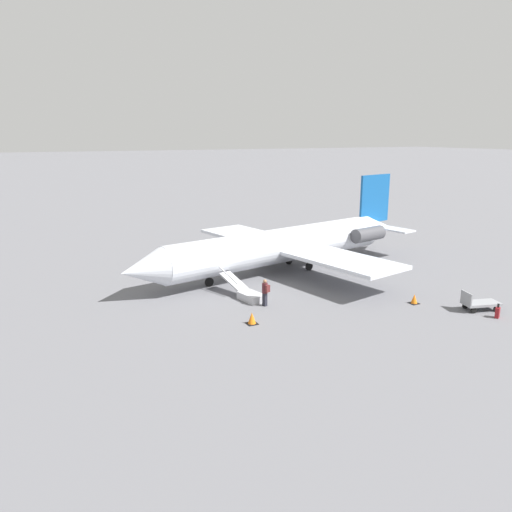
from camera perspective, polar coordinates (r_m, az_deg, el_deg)
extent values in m
plane|color=slate|center=(39.65, 2.74, -1.76)|extent=(600.00, 600.00, 0.00)
cylinder|color=silver|center=(39.14, 2.77, 1.19)|extent=(20.54, 6.86, 2.69)
cone|color=silver|center=(32.94, -12.85, -1.57)|extent=(3.44, 3.19, 2.64)
cone|color=silver|center=(47.67, 13.76, 3.08)|extent=(3.97, 3.30, 2.64)
cube|color=#145193|center=(46.70, 13.42, 6.40)|extent=(3.73, 0.99, 4.31)
cube|color=silver|center=(47.37, 13.53, 3.36)|extent=(3.14, 7.71, 0.13)
cube|color=silver|center=(35.97, 9.87, -0.47)|extent=(5.99, 9.28, 0.27)
cube|color=silver|center=(44.10, -1.00, 2.37)|extent=(5.99, 9.28, 0.27)
cylinder|color=#4C4C51|center=(43.64, 12.69, 2.45)|extent=(3.41, 1.85, 1.21)
cylinder|color=#4C4C51|center=(46.08, 9.07, 3.20)|extent=(3.41, 1.85, 1.21)
cylinder|color=black|center=(35.74, -5.37, -2.99)|extent=(0.69, 0.30, 0.67)
cylinder|color=#4C4C51|center=(35.62, -5.38, -2.32)|extent=(0.12, 0.12, 0.21)
cylinder|color=black|center=(40.03, 6.09, -1.17)|extent=(0.69, 0.30, 0.67)
cylinder|color=#4C4C51|center=(39.92, 6.11, -0.57)|extent=(0.12, 0.12, 0.21)
cylinder|color=black|center=(41.75, 3.79, -0.50)|extent=(0.69, 0.30, 0.67)
cylinder|color=#4C4C51|center=(41.64, 3.80, 0.08)|extent=(0.12, 0.12, 0.21)
cube|color=#B2B2B7|center=(32.68, -0.52, -4.70)|extent=(1.45, 1.99, 0.50)
cube|color=#B2B2B7|center=(34.04, -2.57, -2.88)|extent=(1.34, 2.37, 0.83)
cube|color=#B2B2B7|center=(33.65, -3.20, -2.20)|extent=(0.52, 2.18, 0.77)
cube|color=#23232D|center=(31.67, 1.01, -4.98)|extent=(0.25, 0.32, 0.85)
cylinder|color=#4C1E23|center=(31.44, 1.02, -3.68)|extent=(0.36, 0.36, 0.65)
sphere|color=#936B4C|center=(31.31, 1.02, -2.91)|extent=(0.24, 0.24, 0.24)
cube|color=#592323|center=(31.23, 1.33, -3.74)|extent=(0.31, 0.23, 0.44)
cube|color=gray|center=(33.91, 24.34, -4.94)|extent=(2.41, 1.65, 0.16)
cube|color=gray|center=(33.20, 22.91, -4.40)|extent=(0.37, 1.08, 0.70)
cylinder|color=black|center=(33.22, 23.62, -5.72)|extent=(0.38, 0.21, 0.36)
cylinder|color=black|center=(33.90, 22.80, -5.25)|extent=(0.38, 0.21, 0.36)
cylinder|color=black|center=(34.09, 25.78, -5.46)|extent=(0.38, 0.21, 0.36)
cylinder|color=black|center=(34.76, 24.93, -5.01)|extent=(0.38, 0.21, 0.36)
cube|color=maroon|center=(32.96, 25.88, -5.85)|extent=(0.42, 0.36, 0.64)
cube|color=black|center=(32.82, 25.96, -5.12)|extent=(0.09, 0.12, 0.24)
cube|color=black|center=(28.89, -0.47, -7.73)|extent=(0.62, 0.62, 0.03)
cone|color=orange|center=(28.78, -0.47, -7.12)|extent=(0.48, 0.48, 0.69)
cube|color=black|center=(33.77, 17.60, -5.17)|extent=(0.57, 0.57, 0.03)
cone|color=orange|center=(33.68, 17.63, -4.69)|extent=(0.44, 0.44, 0.62)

